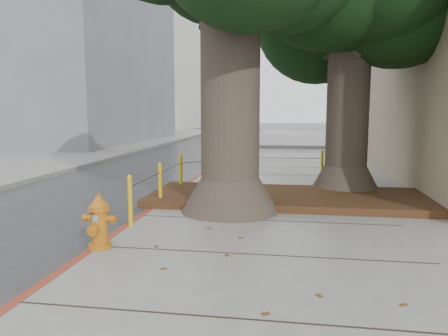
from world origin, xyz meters
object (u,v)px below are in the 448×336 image
object	(u,v)px
fire_hydrant	(99,222)
car_red	(424,143)
car_silver	(371,139)
car_dark	(70,136)

from	to	relation	value
fire_hydrant	car_red	xyz separation A→B (m)	(9.37, 17.13, 0.02)
car_silver	car_red	world-z (taller)	car_silver
car_silver	car_red	distance (m)	3.29
fire_hydrant	car_red	bearing A→B (deg)	64.37
fire_hydrant	car_silver	size ratio (longest dim) A/B	0.24
car_red	car_dark	bearing A→B (deg)	84.48
car_silver	car_dark	world-z (taller)	car_dark
car_red	car_dark	size ratio (longest dim) A/B	0.75
fire_hydrant	car_red	distance (m)	19.53
fire_hydrant	car_silver	world-z (taller)	car_silver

